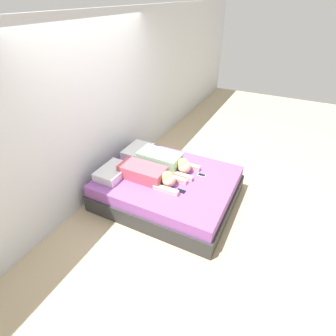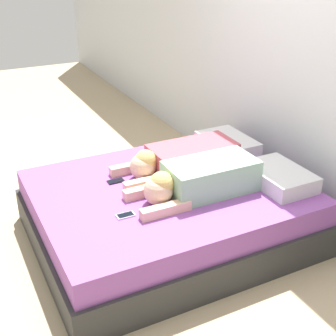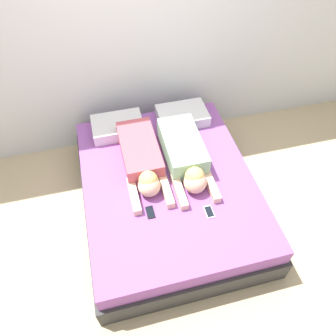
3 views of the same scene
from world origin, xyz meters
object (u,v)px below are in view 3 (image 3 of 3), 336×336
Objects in this scene: person_right at (185,155)px; person_left at (142,159)px; cell_phone_right at (209,212)px; pillow_head_right at (182,116)px; bed at (168,193)px; pillow_head_left at (118,126)px; cell_phone_left at (150,212)px.

person_left is at bearing 170.72° from person_right.
cell_phone_right is (0.45, -0.65, -0.10)m from person_left.
pillow_head_right is 0.64m from person_right.
bed is 2.00× the size of person_left.
pillow_head_right is at bearing 0.00° from pillow_head_left.
bed is 0.47m from cell_phone_left.
pillow_head_right is 1.24m from cell_phone_left.
person_left is at bearing 85.68° from cell_phone_left.
pillow_head_left reaches higher than cell_phone_left.
cell_phone_left and cell_phone_right have the same top height.
person_right reaches higher than cell_phone_right.
cell_phone_left is 0.51m from cell_phone_right.
person_right reaches higher than cell_phone_left.
bed is 0.42m from person_right.
cell_phone_left is at bearing -133.45° from person_right.
person_right is at bearing 94.69° from cell_phone_right.
person_left is at bearing 133.96° from bed.
person_left is at bearing -135.03° from pillow_head_right.
pillow_head_left is at bearing 114.86° from bed.
bed is at bearing -114.86° from pillow_head_right.
bed is 3.80× the size of pillow_head_left.
pillow_head_left is 1.35m from cell_phone_right.
bed is 0.56m from cell_phone_right.
person_left is 0.54m from cell_phone_left.
person_right is (-0.15, -0.62, 0.05)m from pillow_head_right.
pillow_head_left is 1.00× the size of pillow_head_right.
person_left is at bearing -74.65° from pillow_head_left.
person_left is 0.41m from person_right.
cell_phone_left is at bearing -126.33° from bed.
pillow_head_left is 0.53× the size of person_left.
cell_phone_right is (0.60, -1.20, -0.06)m from pillow_head_left.
pillow_head_left is 0.55× the size of person_right.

